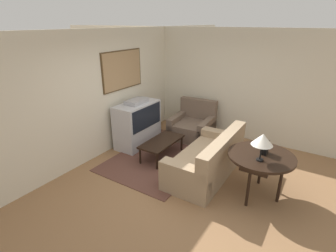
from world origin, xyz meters
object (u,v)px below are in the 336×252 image
object	(u,v)px
armchair	(193,126)
coffee_table	(162,142)
console_table	(261,159)
couch	(208,160)
table_lamp	(263,140)
mantel_clock	(265,147)
tv	(138,124)

from	to	relation	value
armchair	coffee_table	bearing A→B (deg)	-96.67
coffee_table	console_table	xyz separation A→B (m)	(-0.24, -2.15, 0.35)
coffee_table	couch	bearing A→B (deg)	-94.68
console_table	table_lamp	distance (m)	0.47
couch	coffee_table	distance (m)	1.16
armchair	console_table	world-z (taller)	armchair
console_table	mantel_clock	size ratio (longest dim) A/B	5.15
couch	table_lamp	xyz separation A→B (m)	(-0.34, -1.02, 0.83)
tv	armchair	xyz separation A→B (m)	(1.13, -0.91, -0.25)
armchair	mantel_clock	distance (m)	2.67
tv	mantel_clock	world-z (taller)	tv
couch	console_table	distance (m)	1.09
coffee_table	console_table	world-z (taller)	console_table
mantel_clock	couch	bearing A→B (deg)	87.01
coffee_table	mantel_clock	world-z (taller)	mantel_clock
couch	coffee_table	bearing A→B (deg)	-95.48
couch	table_lamp	distance (m)	1.36
tv	coffee_table	distance (m)	0.90
tv	console_table	xyz separation A→B (m)	(-0.47, -3.01, 0.17)
armchair	table_lamp	world-z (taller)	table_lamp
tv	mantel_clock	xyz separation A→B (m)	(-0.38, -3.02, 0.35)
coffee_table	table_lamp	size ratio (longest dim) A/B	2.40
coffee_table	mantel_clock	size ratio (longest dim) A/B	5.18
mantel_clock	coffee_table	bearing A→B (deg)	86.11
couch	console_table	size ratio (longest dim) A/B	1.79
table_lamp	coffee_table	bearing A→B (deg)	78.57
console_table	coffee_table	bearing A→B (deg)	83.65
armchair	mantel_clock	bearing A→B (deg)	-40.08
couch	coffee_table	xyz separation A→B (m)	(0.09, 1.15, 0.05)
armchair	mantel_clock	size ratio (longest dim) A/B	5.07
table_lamp	mantel_clock	distance (m)	0.38
tv	armchair	bearing A→B (deg)	-38.70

